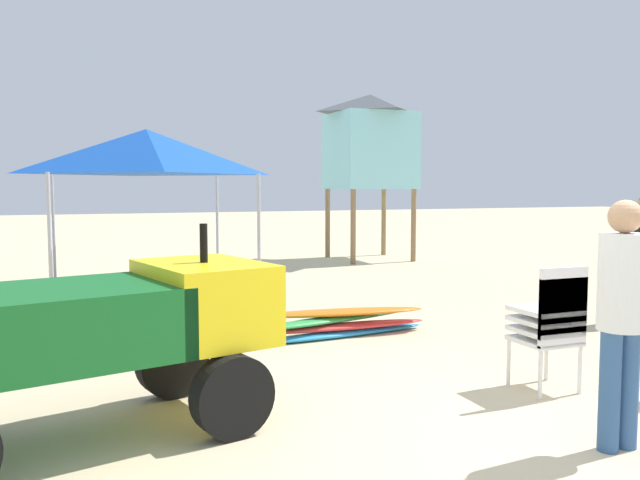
# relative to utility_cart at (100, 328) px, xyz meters

# --- Properties ---
(ground) EXTENTS (80.00, 80.00, 0.00)m
(ground) POSITION_rel_utility_cart_xyz_m (2.69, -1.15, -0.78)
(ground) COLOR beige
(utility_cart) EXTENTS (2.76, 1.82, 1.50)m
(utility_cart) POSITION_rel_utility_cart_xyz_m (0.00, 0.00, 0.00)
(utility_cart) COLOR #146023
(utility_cart) RESTS_ON ground
(stacked_plastic_chairs) EXTENTS (0.48, 0.48, 1.11)m
(stacked_plastic_chairs) POSITION_rel_utility_cart_xyz_m (3.67, -0.36, -0.13)
(stacked_plastic_chairs) COLOR white
(stacked_plastic_chairs) RESTS_ON ground
(surfboard_pile) EXTENTS (2.38, 0.79, 0.32)m
(surfboard_pile) POSITION_rel_utility_cart_xyz_m (2.80, 2.29, -0.62)
(surfboard_pile) COLOR #268CCC
(surfboard_pile) RESTS_ON ground
(lifeguard_near_right) EXTENTS (0.32, 0.32, 1.70)m
(lifeguard_near_right) POSITION_rel_utility_cart_xyz_m (3.26, -1.50, 0.19)
(lifeguard_near_right) COLOR #33598C
(lifeguard_near_right) RESTS_ON ground
(popup_canopy) EXTENTS (2.88, 2.88, 2.67)m
(popup_canopy) POSITION_rel_utility_cart_xyz_m (1.01, 5.85, 1.53)
(popup_canopy) COLOR #B2B2B7
(popup_canopy) RESTS_ON ground
(lifeguard_tower) EXTENTS (1.98, 1.98, 3.96)m
(lifeguard_tower) POSITION_rel_utility_cart_xyz_m (6.66, 9.57, 2.06)
(lifeguard_tower) COLOR olive
(lifeguard_tower) RESTS_ON ground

